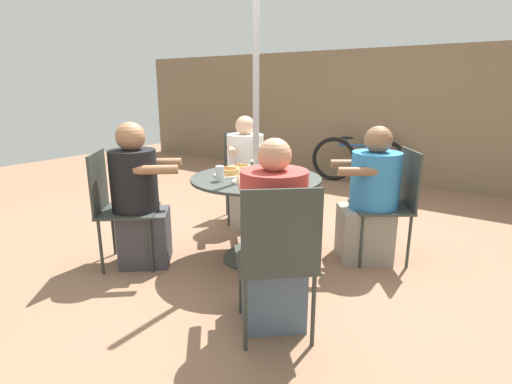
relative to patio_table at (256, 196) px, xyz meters
name	(u,v)px	position (x,y,z in m)	size (l,w,h in m)	color
ground_plane	(256,258)	(0.00, 0.00, -0.54)	(12.00, 12.00, 0.00)	#8C664C
back_fence	(391,117)	(0.00, 3.43, 0.43)	(10.00, 0.06, 1.95)	#7A664C
patio_table	(256,196)	(0.00, 0.00, 0.00)	(1.05, 1.05, 0.70)	#383D38
umbrella_pole	(256,114)	(0.00, 0.00, 0.66)	(0.05, 0.05, 2.41)	#ADADB2
patio_chair_north	(116,202)	(-0.85, -0.73, -0.02)	(0.62, 0.62, 0.92)	#333833
diner_north	(139,201)	(-0.71, -0.61, -0.02)	(0.61, 0.59, 1.15)	#3D3D42
patio_chair_east	(278,253)	(0.74, -0.84, -0.02)	(0.62, 0.62, 0.92)	#333833
diner_east	(273,243)	(0.62, -0.70, -0.03)	(0.62, 0.64, 1.14)	slate
patio_chair_south	(392,198)	(0.91, 0.64, -0.02)	(0.62, 0.62, 0.92)	#333833
diner_south	(370,202)	(0.76, 0.54, -0.04)	(0.61, 0.59, 1.11)	gray
patio_chair_west	(244,170)	(-0.75, 0.83, -0.02)	(0.62, 0.62, 0.92)	#333833
diner_west	(246,176)	(-0.62, 0.69, -0.04)	(0.61, 0.62, 1.12)	beige
pancake_plate_a	(288,173)	(0.19, 0.18, 0.19)	(0.25, 0.25, 0.07)	silver
pancake_plate_b	(248,178)	(0.05, -0.18, 0.19)	(0.25, 0.25, 0.08)	silver
pancake_plate_c	(229,172)	(-0.21, -0.09, 0.19)	(0.25, 0.25, 0.07)	silver
pancake_plate_d	(241,167)	(-0.30, 0.19, 0.18)	(0.25, 0.25, 0.05)	silver
syrup_bottle	(282,178)	(0.33, -0.14, 0.23)	(0.09, 0.06, 0.17)	brown
coffee_cup	(256,166)	(-0.11, 0.15, 0.21)	(0.09, 0.09, 0.10)	#33513D
drinking_glass_a	(220,174)	(-0.15, -0.27, 0.22)	(0.07, 0.07, 0.12)	silver
drinking_glass_b	(288,176)	(0.32, -0.02, 0.22)	(0.07, 0.07, 0.12)	silver
bicycle	(358,160)	(-0.34, 3.11, -0.20)	(1.36, 0.49, 0.68)	black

